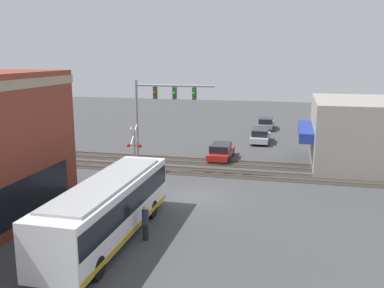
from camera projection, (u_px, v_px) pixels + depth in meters
name	position (u px, v px, depth m)	size (l,w,h in m)	color
ground_plane	(197.00, 197.00, 27.62)	(120.00, 120.00, 0.00)	#424244
shop_building	(374.00, 133.00, 35.34)	(10.59, 11.13, 5.41)	gray
city_bus	(108.00, 207.00, 20.92)	(10.98, 2.59, 3.05)	white
traffic_signal_gantry	(158.00, 106.00, 31.96)	(0.42, 6.10, 7.19)	gray
crossing_signal	(134.00, 146.00, 32.25)	(1.41, 1.18, 3.81)	gray
rail_track_near	(214.00, 172.00, 33.33)	(2.60, 60.00, 0.15)	#332D28
rail_track_far	(221.00, 162.00, 36.38)	(2.60, 60.00, 0.15)	#332D28
parked_car_red	(221.00, 152.00, 37.61)	(4.71, 1.82, 1.39)	#B21E19
parked_car_silver	(260.00, 136.00, 44.69)	(4.80, 1.82, 1.45)	#B7B7BC
parked_car_grey	(266.00, 124.00, 52.88)	(4.69, 1.82, 1.40)	slate
pedestrian_near_bus	(145.00, 222.00, 21.04)	(0.34, 0.34, 1.79)	black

